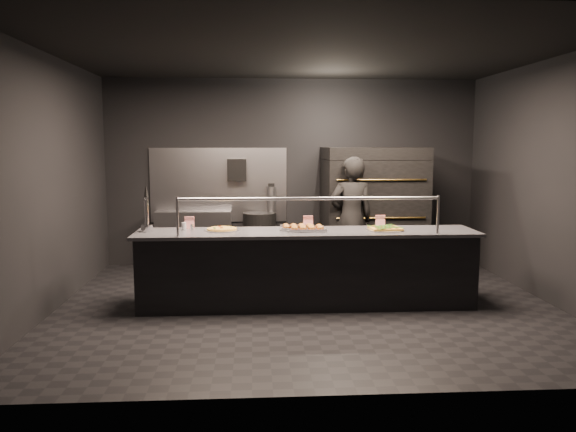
% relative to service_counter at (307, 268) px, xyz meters
% --- Properties ---
extents(room, '(6.04, 6.00, 3.00)m').
position_rel_service_counter_xyz_m(room, '(-0.02, 0.05, 1.03)').
color(room, black).
rests_on(room, ground).
extents(service_counter, '(4.10, 0.78, 1.37)m').
position_rel_service_counter_xyz_m(service_counter, '(0.00, 0.00, 0.00)').
color(service_counter, black).
rests_on(service_counter, ground).
extents(pizza_oven, '(1.50, 1.23, 1.91)m').
position_rel_service_counter_xyz_m(pizza_oven, '(1.20, 1.90, 0.50)').
color(pizza_oven, black).
rests_on(pizza_oven, ground).
extents(prep_shelf, '(1.20, 0.35, 0.90)m').
position_rel_service_counter_xyz_m(prep_shelf, '(-1.60, 2.32, -0.01)').
color(prep_shelf, '#99999E').
rests_on(prep_shelf, ground).
extents(towel_dispenser, '(0.30, 0.20, 0.35)m').
position_rel_service_counter_xyz_m(towel_dispenser, '(-0.90, 2.39, 1.09)').
color(towel_dispenser, black).
rests_on(towel_dispenser, room).
extents(fire_extinguisher, '(0.14, 0.14, 0.51)m').
position_rel_service_counter_xyz_m(fire_extinguisher, '(-0.35, 2.40, 0.60)').
color(fire_extinguisher, '#B2B2B7').
rests_on(fire_extinguisher, room).
extents(beer_tap, '(0.15, 0.21, 0.56)m').
position_rel_service_counter_xyz_m(beer_tap, '(-1.91, 0.07, 0.62)').
color(beer_tap, silver).
rests_on(beer_tap, service_counter).
extents(round_pizza, '(0.42, 0.42, 0.03)m').
position_rel_service_counter_xyz_m(round_pizza, '(-1.02, 0.10, 0.47)').
color(round_pizza, silver).
rests_on(round_pizza, service_counter).
extents(slider_tray_a, '(0.46, 0.37, 0.07)m').
position_rel_service_counter_xyz_m(slider_tray_a, '(-0.10, 0.12, 0.48)').
color(slider_tray_a, silver).
rests_on(slider_tray_a, service_counter).
extents(slider_tray_b, '(0.49, 0.39, 0.07)m').
position_rel_service_counter_xyz_m(slider_tray_b, '(-0.00, 0.01, 0.48)').
color(slider_tray_b, silver).
rests_on(slider_tray_b, service_counter).
extents(square_pizza, '(0.46, 0.46, 0.05)m').
position_rel_service_counter_xyz_m(square_pizza, '(0.95, -0.01, 0.47)').
color(square_pizza, silver).
rests_on(square_pizza, service_counter).
extents(condiment_jar, '(0.14, 0.06, 0.09)m').
position_rel_service_counter_xyz_m(condiment_jar, '(-1.46, 0.14, 0.50)').
color(condiment_jar, silver).
rests_on(condiment_jar, service_counter).
extents(tent_cards, '(2.51, 0.04, 0.15)m').
position_rel_service_counter_xyz_m(tent_cards, '(-0.15, 0.28, 0.53)').
color(tent_cards, white).
rests_on(tent_cards, service_counter).
extents(trash_bin, '(0.53, 0.53, 0.88)m').
position_rel_service_counter_xyz_m(trash_bin, '(-0.54, 2.18, -0.02)').
color(trash_bin, black).
rests_on(trash_bin, ground).
extents(worker, '(0.70, 0.50, 1.78)m').
position_rel_service_counter_xyz_m(worker, '(0.75, 1.22, 0.43)').
color(worker, black).
rests_on(worker, ground).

